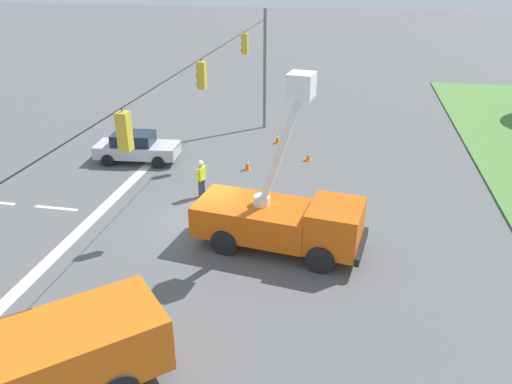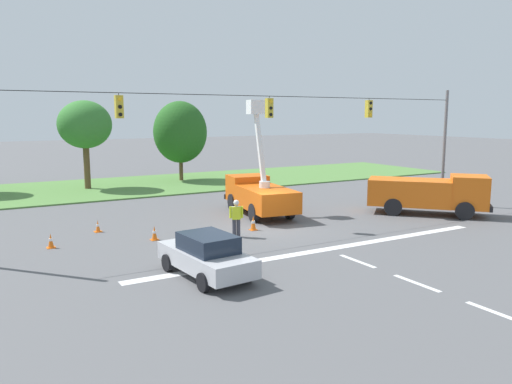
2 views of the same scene
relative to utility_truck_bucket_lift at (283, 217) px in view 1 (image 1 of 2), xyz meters
name	(u,v)px [view 1 (image 1 of 2)]	position (x,y,z in m)	size (l,w,h in m)	color
ground_plane	(209,222)	(-1.40, -3.21, -1.30)	(200.00, 200.00, 0.00)	#565659
lane_markings	(67,209)	(-1.40, -9.55, -1.29)	(17.60, 15.25, 0.01)	silver
signal_gantry	(205,117)	(-1.46, -3.22, 3.14)	(26.20, 0.33, 7.20)	slate
utility_truck_bucket_lift	(283,217)	(0.00, 0.00, 0.00)	(3.18, 6.46, 6.53)	#D6560F
utility_truck_support_near	(17,370)	(8.45, -4.92, -0.03)	(6.13, 6.42, 2.32)	orange
sedan_silver	(136,147)	(-7.31, -8.83, -0.51)	(2.23, 4.45, 1.56)	#B7B7BC
road_worker	(201,177)	(-3.68, -4.18, -0.30)	(0.62, 0.36, 1.77)	#383842
traffic_cone_foreground_left	(308,156)	(-9.11, 0.10, -1.02)	(0.36, 0.36, 0.58)	orange
traffic_cone_foreground_right	(277,138)	(-11.54, -1.94, -0.99)	(0.36, 0.36, 0.64)	orange
traffic_cone_mid_left	(247,164)	(-7.22, -2.83, -0.98)	(0.36, 0.36, 0.66)	orange
traffic_cone_mid_right	(211,205)	(-2.30, -3.36, -0.94)	(0.36, 0.36, 0.73)	orange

